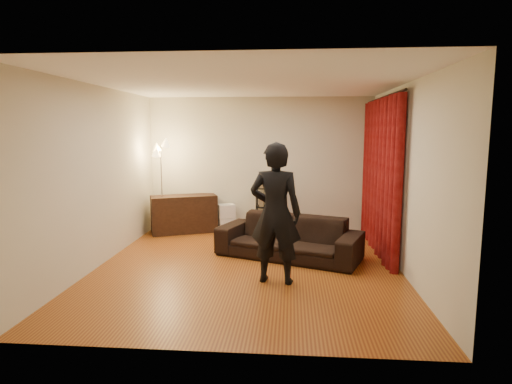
# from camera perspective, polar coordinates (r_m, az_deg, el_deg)

# --- Properties ---
(floor) EXTENTS (5.00, 5.00, 0.00)m
(floor) POSITION_cam_1_polar(r_m,az_deg,el_deg) (6.53, -1.11, -9.97)
(floor) COLOR #925419
(floor) RESTS_ON ground
(ceiling) EXTENTS (5.00, 5.00, 0.00)m
(ceiling) POSITION_cam_1_polar(r_m,az_deg,el_deg) (6.24, -1.18, 14.32)
(ceiling) COLOR white
(ceiling) RESTS_ON ground
(wall_back) EXTENTS (5.00, 0.00, 5.00)m
(wall_back) POSITION_cam_1_polar(r_m,az_deg,el_deg) (8.72, 0.53, 3.69)
(wall_back) COLOR beige
(wall_back) RESTS_ON ground
(wall_front) EXTENTS (5.00, 0.00, 5.00)m
(wall_front) POSITION_cam_1_polar(r_m,az_deg,el_deg) (3.79, -4.98, -2.27)
(wall_front) COLOR beige
(wall_front) RESTS_ON ground
(wall_left) EXTENTS (0.00, 5.00, 5.00)m
(wall_left) POSITION_cam_1_polar(r_m,az_deg,el_deg) (6.84, -20.25, 1.94)
(wall_left) COLOR beige
(wall_left) RESTS_ON ground
(wall_right) EXTENTS (0.00, 5.00, 5.00)m
(wall_right) POSITION_cam_1_polar(r_m,az_deg,el_deg) (6.41, 19.29, 1.61)
(wall_right) COLOR beige
(wall_right) RESTS_ON ground
(curtain_rod) EXTENTS (0.04, 2.65, 0.04)m
(curtain_rod) POSITION_cam_1_polar(r_m,az_deg,el_deg) (7.47, 16.79, 12.04)
(curtain_rod) COLOR black
(curtain_rod) RESTS_ON wall_right
(curtain) EXTENTS (0.22, 2.65, 2.55)m
(curtain) POSITION_cam_1_polar(r_m,az_deg,el_deg) (7.49, 16.23, 2.04)
(curtain) COLOR maroon
(curtain) RESTS_ON ground
(sofa) EXTENTS (2.44, 1.64, 0.66)m
(sofa) POSITION_cam_1_polar(r_m,az_deg,el_deg) (6.94, 4.36, -6.03)
(sofa) COLOR black
(sofa) RESTS_ON ground
(person) EXTENTS (0.75, 0.55, 1.89)m
(person) POSITION_cam_1_polar(r_m,az_deg,el_deg) (5.69, 2.61, -2.86)
(person) COLOR black
(person) RESTS_ON ground
(media_cabinet) EXTENTS (1.37, 0.94, 0.75)m
(media_cabinet) POSITION_cam_1_polar(r_m,az_deg,el_deg) (8.72, -9.58, -2.90)
(media_cabinet) COLOR #321D11
(media_cabinet) RESTS_ON ground
(storage_boxes) EXTENTS (0.41, 0.38, 0.55)m
(storage_boxes) POSITION_cam_1_polar(r_m,az_deg,el_deg) (8.75, -3.92, -3.41)
(storage_boxes) COLOR silver
(storage_boxes) RESTS_ON ground
(wire_shelf) EXTENTS (0.56, 0.49, 1.04)m
(wire_shelf) POSITION_cam_1_polar(r_m,az_deg,el_deg) (8.59, 1.69, -1.96)
(wire_shelf) COLOR black
(wire_shelf) RESTS_ON ground
(floor_lamp) EXTENTS (0.34, 0.34, 1.81)m
(floor_lamp) POSITION_cam_1_polar(r_m,az_deg,el_deg) (8.50, -12.47, 0.38)
(floor_lamp) COLOR silver
(floor_lamp) RESTS_ON ground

